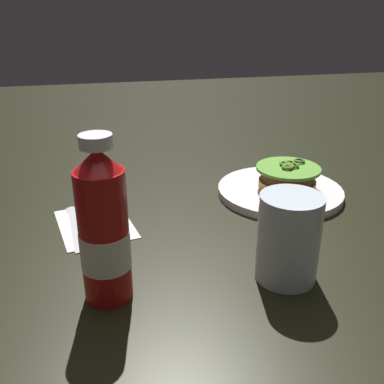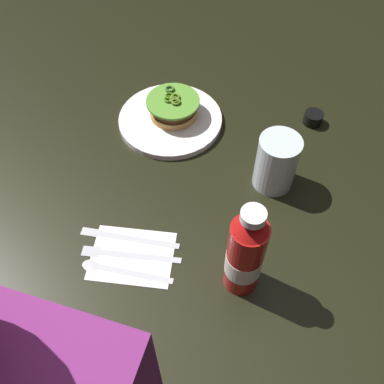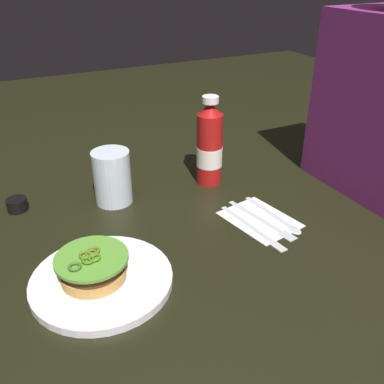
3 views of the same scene
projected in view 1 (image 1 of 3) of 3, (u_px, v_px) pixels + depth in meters
ground_plane at (222, 221)px, 0.80m from camera, size 3.00×3.00×0.00m
dinner_plate at (280, 191)px, 0.91m from camera, size 0.25×0.25×0.02m
burger_sandwich at (288, 177)px, 0.89m from camera, size 0.13×0.13×0.05m
ketchup_bottle at (104, 231)px, 0.56m from camera, size 0.07×0.07×0.23m
water_glass at (288, 238)px, 0.62m from camera, size 0.09×0.09×0.13m
napkin at (95, 224)px, 0.79m from camera, size 0.18×0.15×0.00m
butter_knife at (113, 213)px, 0.82m from camera, size 0.20×0.04×0.00m
fork_utensil at (93, 218)px, 0.80m from camera, size 0.20×0.05×0.00m
spoon_utensil at (73, 219)px, 0.80m from camera, size 0.18×0.03×0.00m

